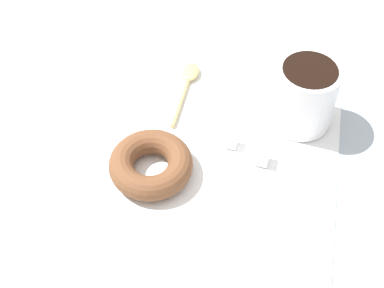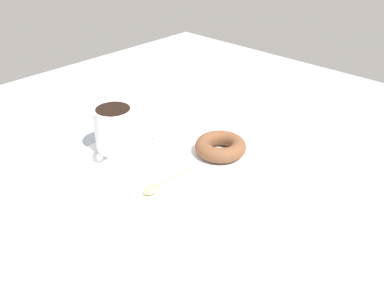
{
  "view_description": "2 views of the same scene",
  "coord_description": "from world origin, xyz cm",
  "px_view_note": "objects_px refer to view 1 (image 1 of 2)",
  "views": [
    {
      "loc": [
        7.93,
        -36.99,
        51.83
      ],
      "look_at": [
        -1.93,
        2.53,
        2.3
      ],
      "focal_mm": 50.0,
      "sensor_mm": 36.0,
      "label": 1
    },
    {
      "loc": [
        -50.89,
        54.6,
        43.61
      ],
      "look_at": [
        -1.93,
        2.53,
        2.3
      ],
      "focal_mm": 40.0,
      "sensor_mm": 36.0,
      "label": 2
    }
  ],
  "objects_px": {
    "coffee_cup": "(304,94)",
    "sugar_cube_extra": "(231,141)",
    "spoon": "(188,80)",
    "donut": "(151,164)",
    "sugar_cube": "(262,157)"
  },
  "relations": [
    {
      "from": "spoon",
      "to": "sugar_cube_extra",
      "type": "xyz_separation_m",
      "value": [
        0.08,
        -0.1,
        0.0
      ]
    },
    {
      "from": "sugar_cube",
      "to": "sugar_cube_extra",
      "type": "height_order",
      "value": "sugar_cube"
    },
    {
      "from": "donut",
      "to": "sugar_cube_extra",
      "type": "relative_size",
      "value": 6.41
    },
    {
      "from": "coffee_cup",
      "to": "sugar_cube_extra",
      "type": "distance_m",
      "value": 0.11
    },
    {
      "from": "coffee_cup",
      "to": "sugar_cube_extra",
      "type": "xyz_separation_m",
      "value": [
        -0.08,
        -0.07,
        -0.04
      ]
    },
    {
      "from": "donut",
      "to": "spoon",
      "type": "distance_m",
      "value": 0.16
    },
    {
      "from": "sugar_cube",
      "to": "coffee_cup",
      "type": "bearing_deg",
      "value": 66.52
    },
    {
      "from": "donut",
      "to": "sugar_cube_extra",
      "type": "bearing_deg",
      "value": 37.44
    },
    {
      "from": "spoon",
      "to": "coffee_cup",
      "type": "bearing_deg",
      "value": -11.18
    },
    {
      "from": "coffee_cup",
      "to": "sugar_cube_extra",
      "type": "height_order",
      "value": "coffee_cup"
    },
    {
      "from": "spoon",
      "to": "sugar_cube",
      "type": "xyz_separation_m",
      "value": [
        0.12,
        -0.11,
        0.0
      ]
    },
    {
      "from": "sugar_cube",
      "to": "spoon",
      "type": "bearing_deg",
      "value": 136.76
    },
    {
      "from": "sugar_cube",
      "to": "sugar_cube_extra",
      "type": "relative_size",
      "value": 1.12
    },
    {
      "from": "donut",
      "to": "sugar_cube",
      "type": "xyz_separation_m",
      "value": [
        0.12,
        0.05,
        -0.01
      ]
    },
    {
      "from": "donut",
      "to": "sugar_cube_extra",
      "type": "xyz_separation_m",
      "value": [
        0.08,
        0.06,
        -0.01
      ]
    }
  ]
}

